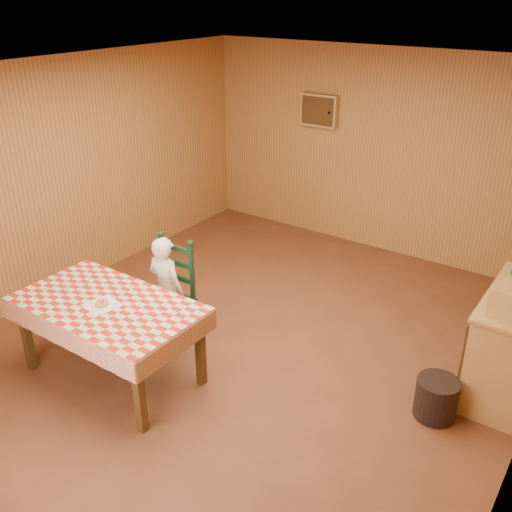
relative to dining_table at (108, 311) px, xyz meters
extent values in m
plane|color=brown|center=(0.74, 1.00, -0.69)|extent=(6.00, 6.00, 0.00)
cube|color=#AA753D|center=(0.74, 4.00, 0.61)|extent=(5.00, 0.10, 2.60)
cube|color=#AA753D|center=(-1.76, 1.00, 0.61)|extent=(0.10, 6.00, 2.60)
cube|color=#A16A3B|center=(0.74, 1.00, 1.91)|extent=(5.00, 6.00, 0.10)
cube|color=tan|center=(-0.16, 3.94, 1.06)|extent=(0.52, 0.08, 0.42)
cube|color=#472D12|center=(-0.16, 3.89, 1.06)|extent=(0.46, 0.02, 0.36)
sphere|color=black|center=(0.02, 3.88, 1.06)|extent=(0.04, 0.04, 0.04)
cube|color=#472D12|center=(0.00, 0.00, 0.03)|extent=(1.60, 0.90, 0.06)
cube|color=#472D12|center=(-0.72, -0.37, -0.34)|extent=(0.07, 0.07, 0.69)
cube|color=#472D12|center=(0.72, -0.37, -0.34)|extent=(0.07, 0.07, 0.69)
cube|color=#472D12|center=(-0.72, 0.37, -0.34)|extent=(0.07, 0.07, 0.69)
cube|color=#472D12|center=(0.72, 0.37, -0.34)|extent=(0.07, 0.07, 0.69)
cube|color=#B62818|center=(0.00, 0.00, 0.07)|extent=(1.64, 0.94, 0.02)
cube|color=#B62818|center=(0.00, -0.47, -0.03)|extent=(1.64, 0.02, 0.18)
cube|color=#B62818|center=(0.00, 0.47, -0.03)|extent=(1.64, 0.02, 0.18)
cube|color=#2C612C|center=(-0.82, 0.00, -0.03)|extent=(0.02, 0.94, 0.18)
cube|color=#2C612C|center=(0.82, 0.00, -0.03)|extent=(0.02, 0.94, 0.18)
cube|color=black|center=(0.00, 0.73, -0.26)|extent=(0.44, 0.40, 0.04)
cylinder|color=black|center=(-0.19, 0.56, -0.48)|extent=(0.04, 0.04, 0.41)
cylinder|color=black|center=(0.19, 0.56, -0.48)|extent=(0.04, 0.04, 0.41)
cylinder|color=black|center=(-0.19, 0.90, -0.48)|extent=(0.04, 0.04, 0.41)
cylinder|color=black|center=(0.19, 0.90, -0.48)|extent=(0.04, 0.04, 0.41)
cylinder|color=black|center=(-0.19, 0.90, 0.06)|extent=(0.05, 0.05, 0.60)
sphere|color=black|center=(-0.19, 0.90, 0.36)|extent=(0.06, 0.06, 0.06)
cylinder|color=black|center=(0.19, 0.90, 0.06)|extent=(0.05, 0.05, 0.60)
sphere|color=black|center=(0.19, 0.90, 0.36)|extent=(0.06, 0.06, 0.06)
cube|color=black|center=(0.00, 0.90, -0.06)|extent=(0.38, 0.03, 0.05)
cube|color=black|center=(0.00, 0.90, 0.10)|extent=(0.38, 0.03, 0.05)
cube|color=black|center=(0.00, 0.90, 0.26)|extent=(0.38, 0.03, 0.05)
imported|color=white|center=(0.00, 0.73, -0.13)|extent=(0.41, 0.27, 1.12)
cube|color=white|center=(0.00, -0.05, 0.08)|extent=(0.30, 0.30, 0.00)
torus|color=#C58A46|center=(0.00, -0.05, 0.10)|extent=(0.15, 0.15, 0.04)
cube|color=tan|center=(2.96, 1.87, -0.24)|extent=(0.50, 1.20, 0.90)
cube|color=#472D12|center=(2.70, 1.87, -0.24)|extent=(0.02, 1.20, 0.80)
cylinder|color=black|center=(2.58, 1.15, -0.51)|extent=(0.43, 0.43, 0.35)
camera|label=1|loc=(3.50, -2.75, 2.57)|focal=40.00mm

